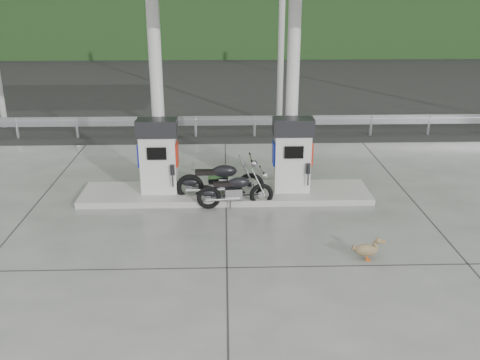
{
  "coord_description": "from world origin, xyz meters",
  "views": [
    {
      "loc": [
        -0.02,
        -9.65,
        4.96
      ],
      "look_at": [
        0.3,
        1.0,
        1.0
      ],
      "focal_mm": 40.0,
      "sensor_mm": 36.0,
      "label": 1
    }
  ],
  "objects_px": {
    "gas_pump_right": "(292,155)",
    "gas_pump_left": "(158,156)",
    "duck": "(366,250)",
    "motorcycle_right": "(220,181)",
    "motorcycle_left": "(235,191)"
  },
  "relations": [
    {
      "from": "gas_pump_right",
      "to": "gas_pump_left",
      "type": "bearing_deg",
      "value": 180.0
    },
    {
      "from": "gas_pump_right",
      "to": "duck",
      "type": "distance_m",
      "value": 3.53
    },
    {
      "from": "gas_pump_left",
      "to": "duck",
      "type": "bearing_deg",
      "value": -37.76
    },
    {
      "from": "gas_pump_right",
      "to": "motorcycle_right",
      "type": "bearing_deg",
      "value": -174.26
    },
    {
      "from": "gas_pump_right",
      "to": "motorcycle_right",
      "type": "height_order",
      "value": "gas_pump_right"
    },
    {
      "from": "gas_pump_left",
      "to": "motorcycle_left",
      "type": "bearing_deg",
      "value": -20.22
    },
    {
      "from": "gas_pump_left",
      "to": "gas_pump_right",
      "type": "distance_m",
      "value": 3.2
    },
    {
      "from": "gas_pump_right",
      "to": "motorcycle_left",
      "type": "xyz_separation_m",
      "value": [
        -1.38,
        -0.67,
        -0.65
      ]
    },
    {
      "from": "motorcycle_left",
      "to": "motorcycle_right",
      "type": "bearing_deg",
      "value": 119.33
    },
    {
      "from": "gas_pump_left",
      "to": "motorcycle_left",
      "type": "height_order",
      "value": "gas_pump_left"
    },
    {
      "from": "gas_pump_right",
      "to": "motorcycle_left",
      "type": "bearing_deg",
      "value": -154.23
    },
    {
      "from": "gas_pump_left",
      "to": "gas_pump_right",
      "type": "bearing_deg",
      "value": 0.0
    },
    {
      "from": "motorcycle_right",
      "to": "gas_pump_right",
      "type": "bearing_deg",
      "value": 4.01
    },
    {
      "from": "motorcycle_right",
      "to": "motorcycle_left",
      "type": "bearing_deg",
      "value": -56.57
    },
    {
      "from": "motorcycle_left",
      "to": "motorcycle_right",
      "type": "distance_m",
      "value": 0.61
    }
  ]
}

